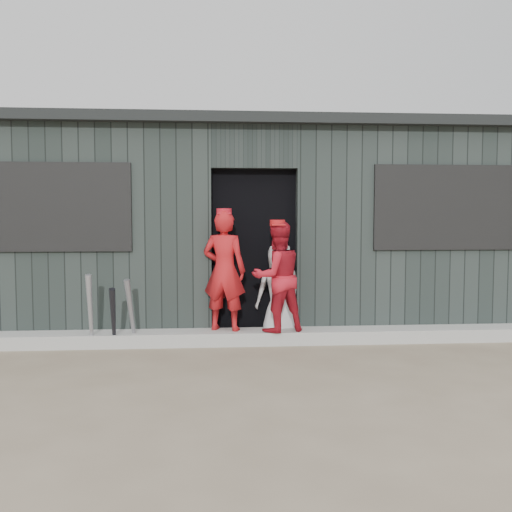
{
  "coord_description": "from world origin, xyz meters",
  "views": [
    {
      "loc": [
        -0.5,
        -4.57,
        1.45
      ],
      "look_at": [
        0.0,
        1.8,
        1.0
      ],
      "focal_mm": 40.0,
      "sensor_mm": 36.0,
      "label": 1
    }
  ],
  "objects": [
    {
      "name": "ground",
      "position": [
        0.0,
        0.0,
        0.0
      ],
      "size": [
        80.0,
        80.0,
        0.0
      ],
      "primitive_type": "plane",
      "color": "#6F604C",
      "rests_on": "ground"
    },
    {
      "name": "curb",
      "position": [
        0.0,
        1.82,
        0.07
      ],
      "size": [
        8.0,
        0.36,
        0.15
      ],
      "primitive_type": "cube",
      "color": "#999994",
      "rests_on": "ground"
    },
    {
      "name": "bat_left",
      "position": [
        -1.81,
        1.63,
        0.42
      ],
      "size": [
        0.08,
        0.23,
        0.83
      ],
      "primitive_type": "cone",
      "rotation": [
        0.2,
        0.0,
        0.03
      ],
      "color": "#9898A0",
      "rests_on": "ground"
    },
    {
      "name": "bat_mid",
      "position": [
        -1.38,
        1.71,
        0.39
      ],
      "size": [
        0.15,
        0.26,
        0.77
      ],
      "primitive_type": "cone",
      "rotation": [
        0.24,
        0.0,
        -0.33
      ],
      "color": "gray",
      "rests_on": "ground"
    },
    {
      "name": "bat_right",
      "position": [
        -1.56,
        1.61,
        0.35
      ],
      "size": [
        0.1,
        0.33,
        0.69
      ],
      "primitive_type": "cone",
      "rotation": [
        0.37,
        0.0,
        0.1
      ],
      "color": "black",
      "rests_on": "ground"
    },
    {
      "name": "player_red_left",
      "position": [
        -0.36,
        1.87,
        0.83
      ],
      "size": [
        0.57,
        0.47,
        1.36
      ],
      "primitive_type": "imported",
      "rotation": [
        0.0,
        0.0,
        2.82
      ],
      "color": "#B31619",
      "rests_on": "curb"
    },
    {
      "name": "player_red_right",
      "position": [
        0.24,
        1.75,
        0.77
      ],
      "size": [
        0.72,
        0.64,
        1.23
      ],
      "primitive_type": "imported",
      "rotation": [
        0.0,
        0.0,
        3.48
      ],
      "color": "#B01523",
      "rests_on": "curb"
    },
    {
      "name": "player_grey_back",
      "position": [
        0.3,
        2.05,
        0.57
      ],
      "size": [
        0.6,
        0.44,
        1.13
      ],
      "primitive_type": "imported",
      "rotation": [
        0.0,
        0.0,
        3.3
      ],
      "color": "silver",
      "rests_on": "ground"
    },
    {
      "name": "dugout",
      "position": [
        -0.0,
        3.5,
        1.29
      ],
      "size": [
        8.3,
        3.3,
        2.62
      ],
      "color": "black",
      "rests_on": "ground"
    }
  ]
}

